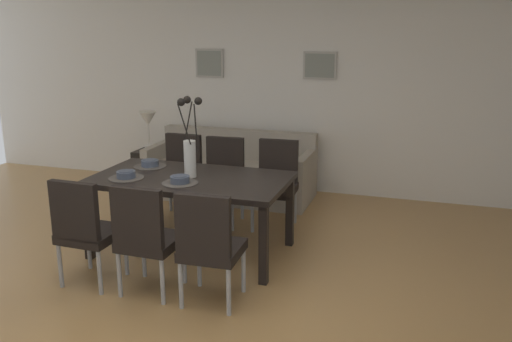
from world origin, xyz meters
The scene contains 21 objects.
ground_plane centered at (0.00, 0.00, 0.00)m, with size 9.00×9.00×0.00m, color tan.
back_wall_panel centered at (0.00, 3.25, 1.30)m, with size 9.00×0.10×2.60m, color white.
dining_table centered at (-0.25, 0.92, 0.67)m, with size 1.80×0.99×0.74m.
dining_chair_near_left centered at (-0.79, 0.02, 0.51)m, with size 0.45×0.45×0.92m.
dining_chair_near_right centered at (-0.80, 1.82, 0.51)m, with size 0.44×0.44×0.92m.
dining_chair_far_left centered at (-0.24, 0.03, 0.51)m, with size 0.45×0.45×0.92m.
dining_chair_far_right centered at (-0.28, 1.80, 0.51)m, with size 0.46×0.46×0.92m.
dining_chair_mid_left centered at (0.30, 0.02, 0.51)m, with size 0.46×0.46×0.92m.
dining_chair_mid_right centered at (0.31, 1.85, 0.51)m, with size 0.46×0.46×0.92m.
centerpiece_vase centered at (-0.25, 0.92, 1.02)m, with size 0.21×0.23×0.73m.
placemat_near_left centered at (-0.79, 0.70, 0.74)m, with size 0.32×0.32×0.01m, color #4C4742.
bowl_near_left centered at (-0.79, 0.70, 0.78)m, with size 0.17×0.17×0.07m.
placemat_near_right centered at (-0.79, 1.14, 0.74)m, with size 0.32×0.32×0.01m, color #4C4742.
bowl_near_right centered at (-0.79, 1.14, 0.78)m, with size 0.17×0.17×0.07m.
placemat_far_left centered at (-0.25, 0.70, 0.74)m, with size 0.32×0.32×0.01m, color #4C4742.
bowl_far_left centered at (-0.25, 0.70, 0.78)m, with size 0.17×0.17×0.07m.
sofa centered at (-0.51, 2.70, 0.28)m, with size 2.05×0.84×0.80m.
side_table centered at (-1.63, 2.64, 0.26)m, with size 0.36×0.36×0.52m, color black.
table_lamp centered at (-1.63, 2.64, 0.89)m, with size 0.22×0.22×0.51m.
framed_picture_left centered at (-0.98, 3.18, 1.62)m, with size 0.38×0.03×0.37m.
framed_picture_center centered at (0.48, 3.18, 1.62)m, with size 0.41×0.03×0.34m.
Camera 1 is at (1.78, -3.45, 2.08)m, focal length 37.80 mm.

